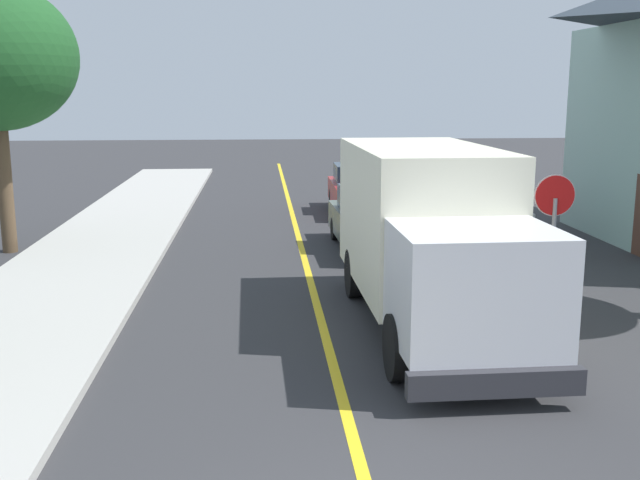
{
  "coord_description": "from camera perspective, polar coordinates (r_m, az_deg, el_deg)",
  "views": [
    {
      "loc": [
        -1.09,
        -5.59,
        4.21
      ],
      "look_at": [
        0.03,
        8.32,
        1.4
      ],
      "focal_mm": 41.86,
      "sensor_mm": 36.0,
      "label": 1
    }
  ],
  "objects": [
    {
      "name": "parked_car_mid",
      "position": [
        26.15,
        2.92,
        3.86
      ],
      "size": [
        1.88,
        4.43,
        1.67
      ],
      "color": "maroon",
      "rests_on": "ground"
    },
    {
      "name": "centre_line_yellow",
      "position": [
        16.18,
        -0.6,
        -3.68
      ],
      "size": [
        0.16,
        56.0,
        0.01
      ],
      "primitive_type": "cube",
      "color": "gold",
      "rests_on": "ground"
    },
    {
      "name": "parked_van_across",
      "position": [
        22.05,
        12.02,
        2.22
      ],
      "size": [
        1.86,
        4.42,
        1.67
      ],
      "color": "#B7B7BC",
      "rests_on": "ground"
    },
    {
      "name": "stop_sign",
      "position": [
        14.88,
        17.45,
        1.76
      ],
      "size": [
        0.8,
        0.1,
        2.65
      ],
      "color": "gray",
      "rests_on": "ground"
    },
    {
      "name": "parked_car_near",
      "position": [
        20.03,
        3.94,
        1.53
      ],
      "size": [
        1.92,
        4.45,
        1.67
      ],
      "color": "#4C564C",
      "rests_on": "ground"
    },
    {
      "name": "box_truck",
      "position": [
        13.44,
        8.34,
        0.79
      ],
      "size": [
        2.51,
        7.22,
        3.2
      ],
      "color": "#F2EDCC",
      "rests_on": "ground"
    }
  ]
}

